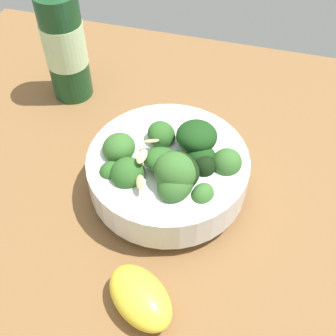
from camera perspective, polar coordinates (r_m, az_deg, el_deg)
The scene contains 4 objects.
ground_plane at distance 56.04cm, azimuth -6.01°, elevation -4.16°, with size 69.66×69.66×4.19cm, color brown.
bowl_of_broccoli at distance 50.59cm, azimuth 0.13°, elevation -0.12°, with size 18.56×18.56×9.95cm.
lemon_wedge at distance 44.86cm, azimuth -3.60°, elevation -16.34°, with size 7.89×4.93×3.76cm, color yellow.
bottle_short at distance 63.78cm, azimuth -13.19°, elevation 15.15°, with size 5.79×5.79×16.81cm.
Camera 1 is at (-30.51, -14.34, 42.66)cm, focal length 47.22 mm.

